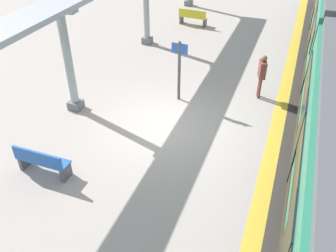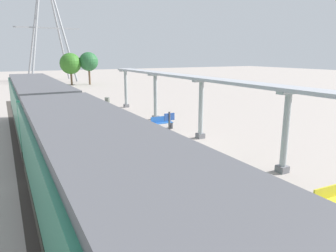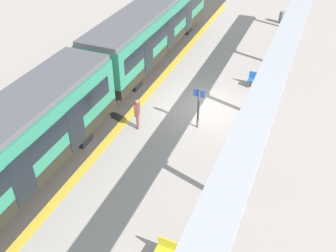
{
  "view_description": "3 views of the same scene",
  "coord_description": "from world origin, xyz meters",
  "px_view_note": "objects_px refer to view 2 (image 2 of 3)",
  "views": [
    {
      "loc": [
        -3.46,
        8.8,
        6.71
      ],
      "look_at": [
        -0.64,
        1.28,
        1.02
      ],
      "focal_mm": 38.14,
      "sensor_mm": 36.0,
      "label": 1
    },
    {
      "loc": [
        -6.96,
        -14.88,
        4.96
      ],
      "look_at": [
        -0.7,
        -3.17,
        1.86
      ],
      "focal_mm": 32.89,
      "sensor_mm": 36.0,
      "label": 2
    },
    {
      "loc": [
        4.62,
        -16.79,
        11.33
      ],
      "look_at": [
        -0.74,
        -3.58,
        1.03
      ],
      "focal_mm": 41.64,
      "sensor_mm": 36.0,
      "label": 3
    }
  ],
  "objects_px": {
    "canopy_pillar_fourth": "(155,97)",
    "platform_info_sign": "(169,129)",
    "canopy_pillar_second": "(285,132)",
    "train_near_carriage": "(112,212)",
    "trash_bin": "(107,102)",
    "canopy_pillar_fifth": "(126,89)",
    "bench_mid_platform": "(162,123)",
    "bench_near_end": "(333,199)",
    "passenger_waiting_near_edge": "(127,149)",
    "train_far_carriage": "(38,108)",
    "canopy_pillar_third": "(201,109)"
  },
  "relations": [
    {
      "from": "canopy_pillar_fourth",
      "to": "platform_info_sign",
      "type": "xyz_separation_m",
      "value": [
        -3.14,
        -8.07,
        -0.45
      ]
    },
    {
      "from": "canopy_pillar_second",
      "to": "canopy_pillar_fourth",
      "type": "height_order",
      "value": "same"
    },
    {
      "from": "train_near_carriage",
      "to": "trash_bin",
      "type": "xyz_separation_m",
      "value": [
        7.04,
        23.25,
        -1.38
      ]
    },
    {
      "from": "canopy_pillar_fifth",
      "to": "bench_mid_platform",
      "type": "distance_m",
      "value": 9.61
    },
    {
      "from": "bench_near_end",
      "to": "train_near_carriage",
      "type": "bearing_deg",
      "value": 179.56
    },
    {
      "from": "canopy_pillar_fifth",
      "to": "passenger_waiting_near_edge",
      "type": "bearing_deg",
      "value": -110.39
    },
    {
      "from": "canopy_pillar_fourth",
      "to": "bench_mid_platform",
      "type": "relative_size",
      "value": 2.34
    },
    {
      "from": "platform_info_sign",
      "to": "trash_bin",
      "type": "bearing_deg",
      "value": 83.99
    },
    {
      "from": "train_near_carriage",
      "to": "train_far_carriage",
      "type": "height_order",
      "value": "same"
    },
    {
      "from": "passenger_waiting_near_edge",
      "to": "canopy_pillar_fourth",
      "type": "bearing_deg",
      "value": 57.76
    },
    {
      "from": "canopy_pillar_second",
      "to": "canopy_pillar_fifth",
      "type": "height_order",
      "value": "same"
    },
    {
      "from": "canopy_pillar_third",
      "to": "trash_bin",
      "type": "relative_size",
      "value": 3.88
    },
    {
      "from": "canopy_pillar_fifth",
      "to": "trash_bin",
      "type": "distance_m",
      "value": 2.33
    },
    {
      "from": "canopy_pillar_fourth",
      "to": "bench_near_end",
      "type": "bearing_deg",
      "value": -94.73
    },
    {
      "from": "canopy_pillar_fourth",
      "to": "canopy_pillar_fifth",
      "type": "xyz_separation_m",
      "value": [
        0.0,
        6.43,
        0.0
      ]
    },
    {
      "from": "canopy_pillar_third",
      "to": "trash_bin",
      "type": "bearing_deg",
      "value": 96.12
    },
    {
      "from": "train_far_carriage",
      "to": "canopy_pillar_second",
      "type": "height_order",
      "value": "canopy_pillar_second"
    },
    {
      "from": "canopy_pillar_third",
      "to": "platform_info_sign",
      "type": "xyz_separation_m",
      "value": [
        -3.14,
        -1.87,
        -0.45
      ]
    },
    {
      "from": "bench_mid_platform",
      "to": "trash_bin",
      "type": "bearing_deg",
      "value": 92.56
    },
    {
      "from": "train_far_carriage",
      "to": "canopy_pillar_fifth",
      "type": "height_order",
      "value": "canopy_pillar_fifth"
    },
    {
      "from": "bench_mid_platform",
      "to": "trash_bin",
      "type": "distance_m",
      "value": 10.68
    },
    {
      "from": "canopy_pillar_third",
      "to": "bench_mid_platform",
      "type": "bearing_deg",
      "value": 107.63
    },
    {
      "from": "train_far_carriage",
      "to": "canopy_pillar_fourth",
      "type": "xyz_separation_m",
      "value": [
        8.53,
        1.37,
        -0.05
      ]
    },
    {
      "from": "canopy_pillar_third",
      "to": "passenger_waiting_near_edge",
      "type": "distance_m",
      "value": 6.61
    },
    {
      "from": "bench_mid_platform",
      "to": "trash_bin",
      "type": "height_order",
      "value": "trash_bin"
    },
    {
      "from": "canopy_pillar_second",
      "to": "passenger_waiting_near_edge",
      "type": "xyz_separation_m",
      "value": [
        -5.82,
        3.25,
        -0.76
      ]
    },
    {
      "from": "canopy_pillar_second",
      "to": "bench_mid_platform",
      "type": "bearing_deg",
      "value": 96.08
    },
    {
      "from": "canopy_pillar_second",
      "to": "canopy_pillar_third",
      "type": "bearing_deg",
      "value": 90.0
    },
    {
      "from": "canopy_pillar_third",
      "to": "bench_near_end",
      "type": "distance_m",
      "value": 9.64
    },
    {
      "from": "bench_mid_platform",
      "to": "bench_near_end",
      "type": "bearing_deg",
      "value": -91.31
    },
    {
      "from": "bench_near_end",
      "to": "canopy_pillar_fourth",
      "type": "bearing_deg",
      "value": 85.27
    },
    {
      "from": "train_near_carriage",
      "to": "canopy_pillar_fourth",
      "type": "relative_size",
      "value": 3.89
    },
    {
      "from": "canopy_pillar_second",
      "to": "bench_mid_platform",
      "type": "height_order",
      "value": "canopy_pillar_second"
    },
    {
      "from": "canopy_pillar_fourth",
      "to": "canopy_pillar_second",
      "type": "bearing_deg",
      "value": -90.0
    },
    {
      "from": "bench_mid_platform",
      "to": "passenger_waiting_near_edge",
      "type": "xyz_separation_m",
      "value": [
        -4.82,
        -6.2,
        0.58
      ]
    },
    {
      "from": "canopy_pillar_second",
      "to": "trash_bin",
      "type": "xyz_separation_m",
      "value": [
        -1.48,
        20.12,
        -1.33
      ]
    },
    {
      "from": "bench_near_end",
      "to": "trash_bin",
      "type": "distance_m",
      "value": 23.3
    },
    {
      "from": "canopy_pillar_fourth",
      "to": "canopy_pillar_fifth",
      "type": "height_order",
      "value": "same"
    },
    {
      "from": "bench_near_end",
      "to": "platform_info_sign",
      "type": "height_order",
      "value": "platform_info_sign"
    },
    {
      "from": "train_near_carriage",
      "to": "bench_mid_platform",
      "type": "distance_m",
      "value": 14.72
    },
    {
      "from": "bench_mid_platform",
      "to": "canopy_pillar_fourth",
      "type": "bearing_deg",
      "value": 71.59
    },
    {
      "from": "trash_bin",
      "to": "platform_info_sign",
      "type": "height_order",
      "value": "platform_info_sign"
    },
    {
      "from": "platform_info_sign",
      "to": "canopy_pillar_second",
      "type": "bearing_deg",
      "value": -54.57
    },
    {
      "from": "canopy_pillar_second",
      "to": "trash_bin",
      "type": "distance_m",
      "value": 20.22
    },
    {
      "from": "canopy_pillar_third",
      "to": "canopy_pillar_fourth",
      "type": "relative_size",
      "value": 1.0
    },
    {
      "from": "trash_bin",
      "to": "passenger_waiting_near_edge",
      "type": "distance_m",
      "value": 17.43
    },
    {
      "from": "canopy_pillar_third",
      "to": "canopy_pillar_fifth",
      "type": "bearing_deg",
      "value": 90.0
    },
    {
      "from": "train_near_carriage",
      "to": "train_far_carriage",
      "type": "xyz_separation_m",
      "value": [
        0.0,
        14.23,
        0.0
      ]
    },
    {
      "from": "canopy_pillar_second",
      "to": "bench_mid_platform",
      "type": "distance_m",
      "value": 9.6
    },
    {
      "from": "bench_mid_platform",
      "to": "canopy_pillar_fifth",
      "type": "bearing_deg",
      "value": 83.92
    }
  ]
}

